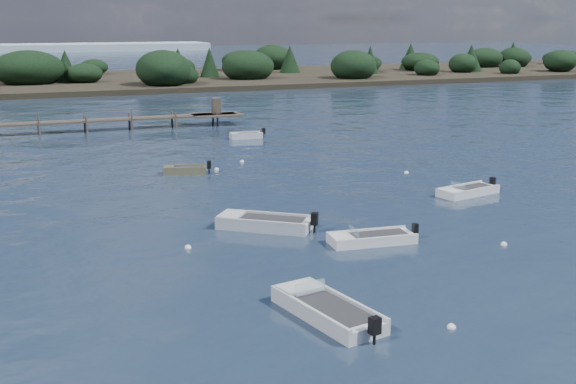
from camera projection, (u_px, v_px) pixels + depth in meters
name	position (u px, v px, depth m)	size (l,w,h in m)	color
ground	(155.00, 112.00, 83.06)	(400.00, 400.00, 0.00)	#142030
tender_far_grey_b	(246.00, 137.00, 64.97)	(3.23, 1.29, 1.10)	#B0B5B8
dinghy_near_olive	(327.00, 313.00, 26.07)	(2.75, 5.35, 1.28)	#B0B5B8
dinghy_mid_grey	(265.00, 225.00, 37.08)	(4.91, 4.31, 1.31)	#B0B5B8
tender_far_white	(185.00, 172.00, 50.16)	(3.35, 1.88, 1.12)	#646142
dinghy_mid_white_a	(372.00, 240.00, 34.71)	(4.52, 1.93, 1.04)	silver
dinghy_mid_white_b	(468.00, 192.00, 44.22)	(4.45, 2.40, 1.08)	silver
buoy_a	(451.00, 328.00, 25.19)	(0.32, 0.32, 0.32)	white
buoy_b	(504.00, 245.00, 34.41)	(0.32, 0.32, 0.32)	white
buoy_c	(188.00, 248.00, 33.95)	(0.32, 0.32, 0.32)	white
buoy_e	(217.00, 170.00, 51.51)	(0.32, 0.32, 0.32)	white
buoy_extra_a	(242.00, 162.00, 54.32)	(0.32, 0.32, 0.32)	white
buoy_extra_b	(406.00, 173.00, 50.37)	(0.32, 0.32, 0.32)	white
far_headland	(252.00, 68.00, 127.63)	(190.00, 40.00, 5.80)	black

